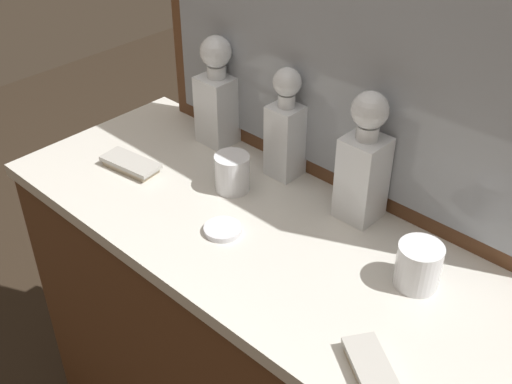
{
  "coord_description": "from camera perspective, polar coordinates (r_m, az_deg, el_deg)",
  "views": [
    {
      "loc": [
        0.74,
        -0.78,
        1.77
      ],
      "look_at": [
        0.0,
        0.0,
        1.02
      ],
      "focal_mm": 44.53,
      "sensor_mm": 36.0,
      "label": 1
    }
  ],
  "objects": [
    {
      "name": "silver_brush_left",
      "position": [
        1.06,
        10.64,
        -16.07
      ],
      "size": [
        0.17,
        0.14,
        0.02
      ],
      "color": "#B7A88C",
      "rests_on": "dresser"
    },
    {
      "name": "crystal_tumbler_far_right",
      "position": [
        1.22,
        14.35,
        -6.57
      ],
      "size": [
        0.09,
        0.09,
        0.09
      ],
      "color": "white",
      "rests_on": "dresser"
    },
    {
      "name": "dresser",
      "position": [
        1.68,
        0.0,
        -15.5
      ],
      "size": [
        1.21,
        0.51,
        0.94
      ],
      "color": "brown",
      "rests_on": "ground_plane"
    },
    {
      "name": "dresser_mirror",
      "position": [
        1.34,
        7.12,
        14.12
      ],
      "size": [
        1.01,
        0.03,
        0.72
      ],
      "color": "brown",
      "rests_on": "dresser"
    },
    {
      "name": "silver_brush_far_right",
      "position": [
        1.55,
        -11.19,
        2.44
      ],
      "size": [
        0.16,
        0.08,
        0.02
      ],
      "color": "#B7A88C",
      "rests_on": "dresser"
    },
    {
      "name": "porcelain_dish",
      "position": [
        1.33,
        -3.01,
        -3.37
      ],
      "size": [
        0.08,
        0.08,
        0.01
      ],
      "color": "silver",
      "rests_on": "dresser"
    },
    {
      "name": "crystal_decanter_far_left",
      "position": [
        1.33,
        9.61,
        2.03
      ],
      "size": [
        0.08,
        0.08,
        0.29
      ],
      "color": "white",
      "rests_on": "dresser"
    },
    {
      "name": "crystal_decanter_front",
      "position": [
        1.46,
        2.67,
        5.26
      ],
      "size": [
        0.07,
        0.07,
        0.27
      ],
      "color": "white",
      "rests_on": "dresser"
    },
    {
      "name": "crystal_tumbler_right",
      "position": [
        1.44,
        -2.15,
        1.61
      ],
      "size": [
        0.08,
        0.08,
        0.09
      ],
      "color": "white",
      "rests_on": "dresser"
    },
    {
      "name": "crystal_decanter_rear",
      "position": [
        1.59,
        -3.46,
        8.18
      ],
      "size": [
        0.09,
        0.09,
        0.28
      ],
      "color": "white",
      "rests_on": "dresser"
    }
  ]
}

